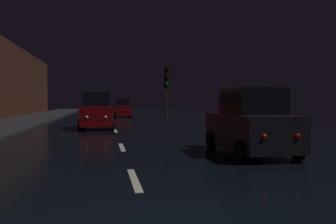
{
  "coord_description": "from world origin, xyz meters",
  "views": [
    {
      "loc": [
        -0.63,
        -4.41,
        1.68
      ],
      "look_at": [
        2.88,
        14.76,
        1.07
      ],
      "focal_mm": 37.45,
      "sensor_mm": 36.0,
      "label": 1
    }
  ],
  "objects_px": {
    "streetlamp_overhead": "(3,23)",
    "traffic_light_far_right": "(166,81)",
    "car_approaching_headlights": "(97,112)",
    "car_parked_right_near": "(250,124)",
    "car_distant_taillights": "(123,109)"
  },
  "relations": [
    {
      "from": "streetlamp_overhead",
      "to": "car_approaching_headlights",
      "type": "xyz_separation_m",
      "value": [
        3.45,
        7.14,
        -3.71
      ]
    },
    {
      "from": "car_approaching_headlights",
      "to": "car_parked_right_near",
      "type": "xyz_separation_m",
      "value": [
        5.02,
        -11.34,
        -0.06
      ]
    },
    {
      "from": "car_distant_taillights",
      "to": "car_parked_right_near",
      "type": "height_order",
      "value": "car_parked_right_near"
    },
    {
      "from": "car_distant_taillights",
      "to": "car_parked_right_near",
      "type": "bearing_deg",
      "value": -174.21
    },
    {
      "from": "streetlamp_overhead",
      "to": "traffic_light_far_right",
      "type": "bearing_deg",
      "value": 59.19
    },
    {
      "from": "traffic_light_far_right",
      "to": "car_approaching_headlights",
      "type": "relative_size",
      "value": 1.09
    },
    {
      "from": "car_approaching_headlights",
      "to": "car_parked_right_near",
      "type": "relative_size",
      "value": 1.06
    },
    {
      "from": "streetlamp_overhead",
      "to": "car_distant_taillights",
      "type": "relative_size",
      "value": 1.87
    },
    {
      "from": "streetlamp_overhead",
      "to": "car_distant_taillights",
      "type": "bearing_deg",
      "value": 75.42
    },
    {
      "from": "traffic_light_far_right",
      "to": "car_distant_taillights",
      "type": "height_order",
      "value": "traffic_light_far_right"
    },
    {
      "from": "car_approaching_headlights",
      "to": "car_distant_taillights",
      "type": "distance_m",
      "value": 15.27
    },
    {
      "from": "car_distant_taillights",
      "to": "streetlamp_overhead",
      "type": "bearing_deg",
      "value": 165.42
    },
    {
      "from": "traffic_light_far_right",
      "to": "streetlamp_overhead",
      "type": "distance_m",
      "value": 18.14
    },
    {
      "from": "car_parked_right_near",
      "to": "streetlamp_overhead",
      "type": "bearing_deg",
      "value": 63.66
    },
    {
      "from": "streetlamp_overhead",
      "to": "car_distant_taillights",
      "type": "height_order",
      "value": "streetlamp_overhead"
    }
  ]
}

